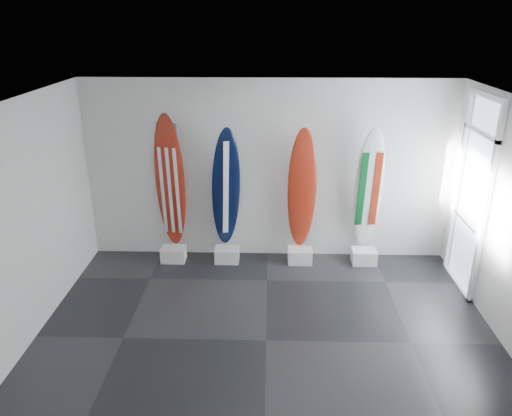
{
  "coord_description": "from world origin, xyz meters",
  "views": [
    {
      "loc": [
        0.02,
        -5.33,
        3.92
      ],
      "look_at": [
        -0.17,
        1.4,
        1.28
      ],
      "focal_mm": 34.92,
      "sensor_mm": 36.0,
      "label": 1
    }
  ],
  "objects_px": {
    "surfboard_navy": "(226,188)",
    "surfboard_italy": "(368,189)",
    "surfboard_usa": "(170,182)",
    "surfboard_swiss": "(302,189)"
  },
  "relations": [
    {
      "from": "surfboard_usa",
      "to": "surfboard_navy",
      "type": "xyz_separation_m",
      "value": [
        0.91,
        0.0,
        -0.1
      ]
    },
    {
      "from": "surfboard_swiss",
      "to": "surfboard_italy",
      "type": "height_order",
      "value": "surfboard_italy"
    },
    {
      "from": "surfboard_navy",
      "to": "surfboard_italy",
      "type": "distance_m",
      "value": 2.3
    },
    {
      "from": "surfboard_swiss",
      "to": "surfboard_italy",
      "type": "xyz_separation_m",
      "value": [
        1.07,
        0.0,
        0.01
      ]
    },
    {
      "from": "surfboard_usa",
      "to": "surfboard_swiss",
      "type": "xyz_separation_m",
      "value": [
        2.14,
        0.0,
        -0.1
      ]
    },
    {
      "from": "surfboard_navy",
      "to": "surfboard_italy",
      "type": "bearing_deg",
      "value": -18.91
    },
    {
      "from": "surfboard_swiss",
      "to": "surfboard_italy",
      "type": "distance_m",
      "value": 1.07
    },
    {
      "from": "surfboard_usa",
      "to": "surfboard_navy",
      "type": "relative_size",
      "value": 1.09
    },
    {
      "from": "surfboard_usa",
      "to": "surfboard_italy",
      "type": "bearing_deg",
      "value": 12.66
    },
    {
      "from": "surfboard_swiss",
      "to": "surfboard_usa",
      "type": "bearing_deg",
      "value": 177.19
    }
  ]
}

